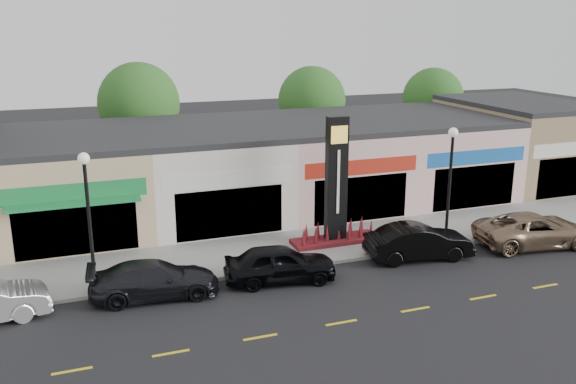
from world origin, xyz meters
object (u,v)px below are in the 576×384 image
at_px(lamp_east_near, 450,174).
at_px(car_black_conv, 419,242).
at_px(car_black_sedan, 280,264).
at_px(pylon_sign, 336,199).
at_px(car_dark_sedan, 154,280).
at_px(lamp_west_near, 88,208).
at_px(car_gold_suv, 534,230).

height_order(lamp_east_near, car_black_conv, lamp_east_near).
bearing_deg(lamp_east_near, car_black_sedan, -171.09).
distance_m(pylon_sign, car_dark_sedan, 9.43).
bearing_deg(lamp_west_near, car_dark_sedan, -27.46).
height_order(car_black_sedan, car_black_conv, car_black_conv).
distance_m(lamp_east_near, pylon_sign, 5.42).
xyz_separation_m(car_black_conv, car_gold_suv, (6.03, -0.41, -0.01)).
height_order(lamp_west_near, car_black_sedan, lamp_west_near).
distance_m(lamp_west_near, car_black_sedan, 7.77).
bearing_deg(car_gold_suv, lamp_west_near, 93.54).
bearing_deg(car_black_conv, car_gold_suv, -86.36).
bearing_deg(car_gold_suv, car_dark_sedan, 96.58).
xyz_separation_m(pylon_sign, car_black_sedan, (-3.85, -3.08, -1.50)).
bearing_deg(pylon_sign, lamp_west_near, -171.23).
relative_size(car_black_conv, car_gold_suv, 0.85).
relative_size(lamp_east_near, car_gold_suv, 0.98).
bearing_deg(lamp_east_near, car_gold_suv, -22.31).
xyz_separation_m(car_dark_sedan, car_gold_suv, (17.69, -0.46, 0.07)).
relative_size(car_black_sedan, car_gold_suv, 0.81).
bearing_deg(lamp_east_near, car_dark_sedan, -175.43).
bearing_deg(car_black_conv, lamp_west_near, 92.73).
bearing_deg(lamp_east_near, pylon_sign, 161.25).
height_order(car_black_conv, car_gold_suv, car_black_conv).
distance_m(car_dark_sedan, car_black_conv, 11.66).
relative_size(pylon_sign, car_gold_suv, 1.07).
distance_m(lamp_west_near, car_dark_sedan, 3.66).
distance_m(lamp_east_near, car_dark_sedan, 14.18).
height_order(pylon_sign, car_black_sedan, pylon_sign).
relative_size(lamp_east_near, car_dark_sedan, 1.12).
bearing_deg(car_black_sedan, car_gold_suv, -82.46).
xyz_separation_m(lamp_west_near, pylon_sign, (11.00, 1.70, -1.20)).
height_order(lamp_west_near, lamp_east_near, same).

